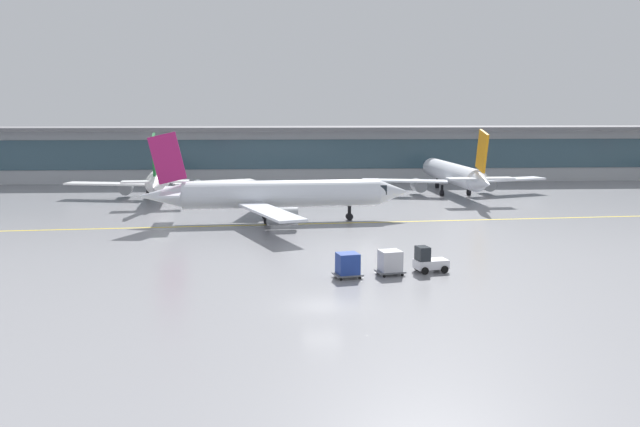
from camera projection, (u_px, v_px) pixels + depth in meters
ground_plane at (322, 306)px, 45.50m from camera, size 400.00×400.00×0.00m
taxiway_centreline_stripe at (282, 224)px, 76.93m from camera, size 109.68×9.11×0.01m
terminal_concourse at (295, 153)px, 122.13m from camera, size 220.09×11.00×9.60m
gate_airplane_1 at (162, 177)px, 100.11m from camera, size 27.21×29.39×9.73m
gate_airplane_2 at (453, 174)px, 103.01m from camera, size 28.41×30.59×10.13m
taxiing_regional_jet at (278, 195)px, 78.37m from camera, size 31.26×28.97×10.35m
baggage_tug at (429, 261)px, 54.65m from camera, size 2.84×2.08×2.10m
cargo_dolly_lead at (390, 262)px, 53.73m from camera, size 2.40×2.02×1.94m
cargo_dolly_trailing at (348, 264)px, 52.77m from camera, size 2.40×2.02×1.94m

